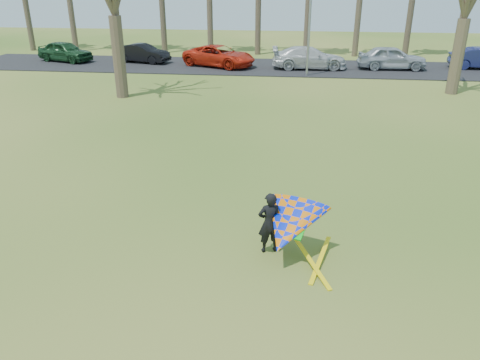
# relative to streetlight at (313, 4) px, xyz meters

# --- Properties ---
(ground) EXTENTS (100.00, 100.00, 0.00)m
(ground) POSITION_rel_streetlight_xyz_m (-2.16, -22.00, -4.46)
(ground) COLOR #225612
(ground) RESTS_ON ground
(parking_strip) EXTENTS (46.00, 7.00, 0.06)m
(parking_strip) POSITION_rel_streetlight_xyz_m (-2.16, 3.00, -4.43)
(parking_strip) COLOR black
(parking_strip) RESTS_ON ground
(streetlight) EXTENTS (2.28, 0.18, 8.00)m
(streetlight) POSITION_rel_streetlight_xyz_m (0.00, 0.00, 0.00)
(streetlight) COLOR gray
(streetlight) RESTS_ON ground
(car_0) EXTENTS (4.72, 3.10, 1.49)m
(car_0) POSITION_rel_streetlight_xyz_m (-18.37, 3.37, -3.66)
(car_0) COLOR #1A4221
(car_0) RESTS_ON parking_strip
(car_1) EXTENTS (4.34, 2.38, 1.35)m
(car_1) POSITION_rel_streetlight_xyz_m (-12.36, 3.59, -3.73)
(car_1) COLOR black
(car_1) RESTS_ON parking_strip
(car_2) EXTENTS (5.81, 4.36, 1.47)m
(car_2) POSITION_rel_streetlight_xyz_m (-6.39, 2.66, -3.67)
(car_2) COLOR red
(car_2) RESTS_ON parking_strip
(car_3) EXTENTS (5.29, 2.45, 1.50)m
(car_3) POSITION_rel_streetlight_xyz_m (0.02, 2.48, -3.66)
(car_3) COLOR silver
(car_3) RESTS_ON parking_strip
(car_4) EXTENTS (4.68, 1.97, 1.58)m
(car_4) POSITION_rel_streetlight_xyz_m (5.71, 2.99, -3.61)
(car_4) COLOR #A3AAB1
(car_4) RESTS_ON parking_strip
(kite_flyer) EXTENTS (2.13, 2.39, 2.02)m
(kite_flyer) POSITION_rel_streetlight_xyz_m (-0.86, -21.85, -3.62)
(kite_flyer) COLOR black
(kite_flyer) RESTS_ON ground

